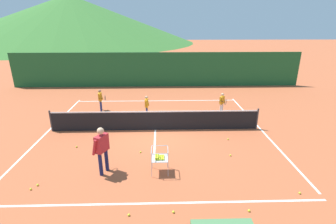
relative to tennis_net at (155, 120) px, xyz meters
name	(u,v)px	position (x,y,z in m)	size (l,w,h in m)	color
ground_plane	(155,130)	(0.00, 0.00, -0.50)	(120.00, 120.00, 0.00)	#B25633
line_baseline_near	(152,203)	(0.00, -5.25, -0.50)	(10.35, 0.08, 0.01)	white
line_baseline_far	(157,101)	(0.00, 4.71, -0.50)	(10.35, 0.08, 0.01)	white
line_sideline_west	(48,131)	(-5.18, 0.00, -0.50)	(0.08, 9.96, 0.01)	white
line_sideline_east	(260,129)	(5.18, 0.00, -0.50)	(0.08, 9.96, 0.01)	white
line_service_center	(155,130)	(0.00, 0.00, -0.50)	(0.08, 5.22, 0.01)	white
tennis_net	(155,120)	(0.00, 0.00, 0.00)	(10.01, 0.08, 1.05)	#333338
instructor	(102,146)	(-1.72, -3.60, 0.53)	(0.53, 0.85, 1.71)	#191E4C
student_0	(100,98)	(-3.24, 2.88, 0.27)	(0.46, 0.59, 1.28)	navy
student_1	(147,104)	(-0.49, 1.80, 0.22)	(0.22, 0.47, 1.20)	navy
student_2	(222,101)	(3.74, 2.19, 0.22)	(0.42, 0.67, 1.20)	silver
ball_cart	(159,157)	(0.21, -3.63, 0.09)	(0.58, 0.58, 0.90)	#B7B7BC
tennis_ball_0	(249,211)	(2.73, -5.66, -0.47)	(0.07, 0.07, 0.07)	yellow
tennis_ball_1	(230,155)	(3.01, -2.60, -0.47)	(0.07, 0.07, 0.07)	yellow
tennis_ball_2	(141,152)	(-0.56, -2.24, -0.47)	(0.07, 0.07, 0.07)	yellow
tennis_ball_3	(228,139)	(3.27, -1.19, -0.47)	(0.07, 0.07, 0.07)	yellow
tennis_ball_4	(38,185)	(-3.72, -4.31, -0.47)	(0.07, 0.07, 0.07)	yellow
tennis_ball_5	(173,212)	(0.61, -5.65, -0.47)	(0.07, 0.07, 0.07)	yellow
tennis_ball_6	(129,215)	(-0.62, -5.73, -0.47)	(0.07, 0.07, 0.07)	yellow
tennis_ball_7	(300,193)	(4.54, -4.95, -0.47)	(0.07, 0.07, 0.07)	yellow
tennis_ball_8	(76,147)	(-3.28, -1.72, -0.47)	(0.07, 0.07, 0.07)	yellow
tennis_ball_9	(31,189)	(-3.84, -4.52, -0.47)	(0.07, 0.07, 0.07)	yellow
windscreen_fence	(157,70)	(0.00, 8.62, 0.85)	(22.77, 0.08, 2.71)	#1E5B2D
hill_0	(71,19)	(-20.62, 51.89, 4.80)	(57.39, 57.39, 10.61)	#38702D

